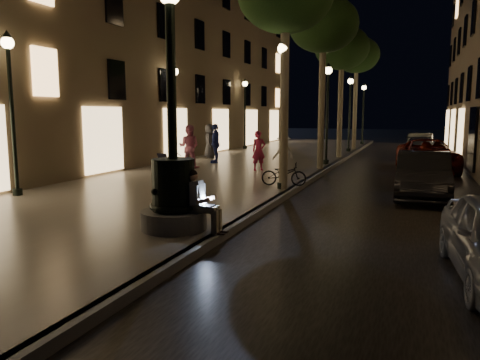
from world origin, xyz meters
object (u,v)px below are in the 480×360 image
at_px(lamp_left_a, 11,93).
at_px(lamp_left_b, 175,101).
at_px(pedestrian_dark, 210,141).
at_px(seated_man_laptop, 200,199).
at_px(tree_second, 323,26).
at_px(stroller, 170,165).
at_px(car_third, 427,156).
at_px(bicycle, 284,174).
at_px(tree_far, 357,56).
at_px(lamp_curb_a, 283,94).
at_px(pedestrian_red, 259,151).
at_px(pedestrian_pink, 189,147).
at_px(lamp_left_c, 245,105).
at_px(car_second, 423,175).
at_px(fountain_lamppost, 173,182).
at_px(lamp_curb_d, 363,106).
at_px(car_fifth, 420,144).
at_px(tree_third, 342,49).
at_px(lamp_curb_c, 350,104).
at_px(lamp_curb_b, 328,101).
at_px(pedestrian_white, 283,153).
at_px(pedestrian_blue, 215,143).
at_px(car_rear, 420,149).

distance_m(lamp_left_a, lamp_left_b, 10.00).
bearing_deg(pedestrian_dark, seated_man_laptop, -172.73).
distance_m(tree_second, stroller, 9.09).
bearing_deg(car_third, bicycle, -126.62).
relative_size(seated_man_laptop, tree_far, 0.17).
xyz_separation_m(car_third, bicycle, (-4.64, -7.59, -0.14)).
bearing_deg(lamp_curb_a, pedestrian_red, 117.00).
bearing_deg(lamp_curb_a, pedestrian_pink, 142.99).
relative_size(lamp_left_c, car_second, 1.09).
distance_m(fountain_lamppost, lamp_curb_d, 30.08).
bearing_deg(car_third, lamp_left_a, -138.80).
distance_m(lamp_curb_a, lamp_left_c, 17.50).
distance_m(lamp_left_c, car_fifth, 11.84).
distance_m(tree_third, lamp_left_a, 17.74).
height_order(lamp_left_a, car_second, lamp_left_a).
xyz_separation_m(seated_man_laptop, lamp_curb_d, (0.09, 30.00, 2.35)).
height_order(pedestrian_dark, bicycle, pedestrian_dark).
distance_m(tree_third, car_second, 13.06).
height_order(fountain_lamppost, lamp_curb_c, fountain_lamppost).
bearing_deg(lamp_left_c, tree_third, -29.40).
bearing_deg(tree_second, lamp_left_c, 125.75).
height_order(tree_third, car_fifth, tree_third).
bearing_deg(lamp_curb_c, lamp_left_c, 180.00).
xyz_separation_m(lamp_curb_d, car_fifth, (4.30, -6.11, -2.56)).
bearing_deg(lamp_left_a, pedestrian_pink, 78.24).
bearing_deg(pedestrian_dark, car_fifth, -66.54).
relative_size(lamp_left_c, pedestrian_red, 2.84).
xyz_separation_m(tree_second, lamp_curb_b, (-0.10, 2.00, -3.10)).
bearing_deg(pedestrian_red, pedestrian_white, -37.37).
bearing_deg(lamp_curb_a, pedestrian_white, 104.72).
bearing_deg(lamp_left_a, lamp_curb_c, 70.46).
height_order(lamp_left_b, lamp_left_c, same).
bearing_deg(lamp_curb_c, pedestrian_blue, -119.18).
height_order(stroller, pedestrian_red, pedestrian_red).
bearing_deg(car_rear, bicycle, -111.15).
bearing_deg(seated_man_laptop, pedestrian_dark, 113.58).
bearing_deg(pedestrian_white, lamp_curb_d, -143.03).
bearing_deg(car_rear, lamp_curb_b, -128.16).
xyz_separation_m(fountain_lamppost, lamp_curb_c, (0.70, 22.00, 2.02)).
height_order(lamp_curb_a, car_second, lamp_curb_a).
bearing_deg(lamp_left_c, lamp_left_a, -90.00).
relative_size(lamp_left_b, lamp_left_c, 1.00).
xyz_separation_m(lamp_left_b, pedestrian_pink, (1.68, -1.92, -2.07)).
distance_m(tree_far, pedestrian_pink, 15.86).
relative_size(lamp_left_c, car_rear, 1.11).
relative_size(lamp_left_c, bicycle, 3.16).
relative_size(car_third, pedestrian_blue, 2.76).
bearing_deg(seated_man_laptop, car_third, 71.96).
bearing_deg(pedestrian_pink, lamp_left_c, -92.85).
xyz_separation_m(lamp_curb_b, car_third, (4.54, 0.21, -2.50)).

